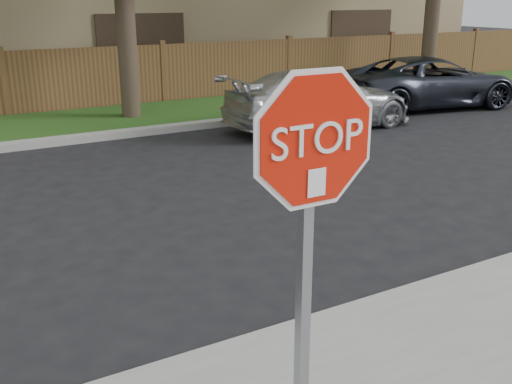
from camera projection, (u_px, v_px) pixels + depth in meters
ground at (223, 351)px, 5.02m from camera, size 90.00×90.00×0.00m
far_curb at (35, 144)px, 11.71m from camera, size 70.00×0.30×0.15m
grass_strip at (20, 129)px, 13.07m from camera, size 70.00×3.00×0.12m
fence at (5, 86)px, 14.15m from camera, size 70.00×0.12×1.60m
stop_sign at (311, 199)px, 3.13m from camera, size 1.01×0.13×2.55m
sedan_right at (319, 100)px, 13.20m from camera, size 4.43×1.82×1.28m
sedan_far_right at (431, 82)px, 15.75m from camera, size 5.05×2.97×1.32m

